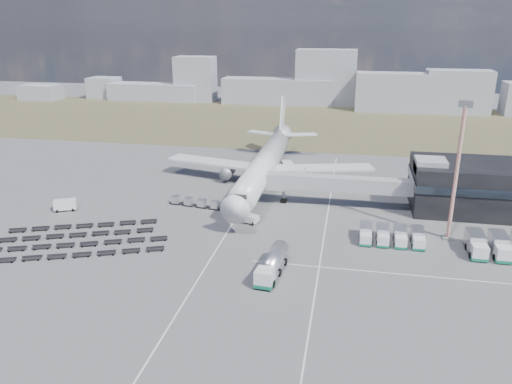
# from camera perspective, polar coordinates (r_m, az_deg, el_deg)

# --- Properties ---
(ground) EXTENTS (420.00, 420.00, 0.00)m
(ground) POSITION_cam_1_polar(r_m,az_deg,el_deg) (91.21, -2.51, -5.36)
(ground) COLOR #565659
(ground) RESTS_ON ground
(grass_strip) EXTENTS (420.00, 90.00, 0.01)m
(grass_strip) POSITION_cam_1_polar(r_m,az_deg,el_deg) (195.35, 5.04, 7.90)
(grass_strip) COLOR brown
(grass_strip) RESTS_ON ground
(lane_markings) EXTENTS (47.12, 110.00, 0.01)m
(lane_markings) POSITION_cam_1_polar(r_m,az_deg,el_deg) (92.31, 3.86, -5.08)
(lane_markings) COLOR silver
(lane_markings) RESTS_ON ground
(terminal) EXTENTS (30.40, 16.40, 11.00)m
(terminal) POSITION_cam_1_polar(r_m,az_deg,el_deg) (113.08, 24.84, 0.59)
(terminal) COLOR black
(terminal) RESTS_ON ground
(jet_bridge) EXTENTS (30.30, 3.80, 7.05)m
(jet_bridge) POSITION_cam_1_polar(r_m,az_deg,el_deg) (106.30, 8.40, 0.98)
(jet_bridge) COLOR #939399
(jet_bridge) RESTS_ON ground
(airliner) EXTENTS (51.59, 64.53, 17.62)m
(airliner) POSITION_cam_1_polar(r_m,az_deg,el_deg) (119.23, 1.06, 3.31)
(airliner) COLOR silver
(airliner) RESTS_ON ground
(skyline) EXTENTS (283.84, 24.16, 25.07)m
(skyline) POSITION_cam_1_polar(r_m,az_deg,el_deg) (232.00, 9.48, 11.45)
(skyline) COLOR #979AA5
(skyline) RESTS_ON ground
(fuel_tanker) EXTENTS (3.93, 11.24, 3.56)m
(fuel_tanker) POSITION_cam_1_polar(r_m,az_deg,el_deg) (78.39, 1.85, -8.22)
(fuel_tanker) COLOR silver
(fuel_tanker) RESTS_ON ground
(pushback_tug) EXTENTS (4.05, 2.95, 1.60)m
(pushback_tug) POSITION_cam_1_polar(r_m,az_deg,el_deg) (97.83, -0.81, -3.09)
(pushback_tug) COLOR silver
(pushback_tug) RESTS_ON ground
(utility_van) EXTENTS (4.85, 3.65, 2.35)m
(utility_van) POSITION_cam_1_polar(r_m,az_deg,el_deg) (111.17, -20.96, -1.42)
(utility_van) COLOR silver
(utility_van) RESTS_ON ground
(catering_truck) EXTENTS (4.61, 6.96, 2.96)m
(catering_truck) POSITION_cam_1_polar(r_m,az_deg,el_deg) (127.87, 3.67, 2.61)
(catering_truck) COLOR silver
(catering_truck) RESTS_ON ground
(service_trucks_near) EXTENTS (11.19, 6.25, 2.47)m
(service_trucks_near) POSITION_cam_1_polar(r_m,az_deg,el_deg) (92.36, 15.22, -4.82)
(service_trucks_near) COLOR silver
(service_trucks_near) RESTS_ON ground
(service_trucks_far) EXTENTS (14.01, 7.81, 3.10)m
(service_trucks_far) POSITION_cam_1_polar(r_m,az_deg,el_deg) (94.44, 27.21, -5.60)
(service_trucks_far) COLOR silver
(service_trucks_far) RESTS_ON ground
(uld_row) EXTENTS (11.95, 3.40, 1.64)m
(uld_row) POSITION_cam_1_polar(r_m,az_deg,el_deg) (106.78, -6.96, -1.18)
(uld_row) COLOR black
(uld_row) RESTS_ON ground
(baggage_dollies) EXTENTS (33.33, 24.12, 0.73)m
(baggage_dollies) POSITION_cam_1_polar(r_m,az_deg,el_deg) (95.52, -19.92, -5.16)
(baggage_dollies) COLOR black
(baggage_dollies) RESTS_ON ground
(floodlight_mast) EXTENTS (2.39, 1.94, 25.07)m
(floodlight_mast) POSITION_cam_1_polar(r_m,az_deg,el_deg) (93.62, 21.94, 2.08)
(floodlight_mast) COLOR #B4351C
(floodlight_mast) RESTS_ON ground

